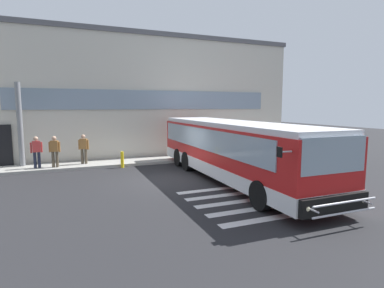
# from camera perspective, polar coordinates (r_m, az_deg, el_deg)

# --- Properties ---
(ground_plane) EXTENTS (80.00, 90.00, 0.02)m
(ground_plane) POSITION_cam_1_polar(r_m,az_deg,el_deg) (14.43, -5.19, -6.65)
(ground_plane) COLOR #232326
(ground_plane) RESTS_ON ground
(bay_paint_stripes) EXTENTS (4.40, 3.96, 0.01)m
(bay_paint_stripes) POSITION_cam_1_polar(r_m,az_deg,el_deg) (11.55, 10.87, -10.17)
(bay_paint_stripes) COLOR silver
(bay_paint_stripes) RESTS_ON ground
(terminal_building) EXTENTS (24.46, 13.80, 8.12)m
(terminal_building) POSITION_cam_1_polar(r_m,az_deg,el_deg) (25.29, -14.68, 8.29)
(terminal_building) COLOR beige
(terminal_building) RESTS_ON ground
(boarding_curb) EXTENTS (26.66, 2.00, 0.15)m
(boarding_curb) POSITION_cam_1_polar(r_m,az_deg,el_deg) (18.96, -9.46, -3.16)
(boarding_curb) COLOR #9E9B93
(boarding_curb) RESTS_ON ground
(entry_support_column) EXTENTS (0.28, 0.28, 4.53)m
(entry_support_column) POSITION_cam_1_polar(r_m,az_deg,el_deg) (18.99, -29.33, 3.17)
(entry_support_column) COLOR slate
(entry_support_column) RESTS_ON boarding_curb
(bus_main_foreground) EXTENTS (3.12, 12.30, 2.70)m
(bus_main_foreground) POSITION_cam_1_polar(r_m,az_deg,el_deg) (14.21, 7.42, -1.36)
(bus_main_foreground) COLOR red
(bus_main_foreground) RESTS_ON ground
(passenger_near_column) EXTENTS (0.58, 0.27, 1.68)m
(passenger_near_column) POSITION_cam_1_polar(r_m,az_deg,el_deg) (18.11, -26.92, -1.08)
(passenger_near_column) COLOR #1E2338
(passenger_near_column) RESTS_ON boarding_curb
(passenger_by_doorway) EXTENTS (0.58, 0.44, 1.68)m
(passenger_by_doorway) POSITION_cam_1_polar(r_m,az_deg,el_deg) (17.94, -24.13, -0.90)
(passenger_by_doorway) COLOR #4C4233
(passenger_by_doorway) RESTS_ON boarding_curb
(passenger_at_curb_edge) EXTENTS (0.56, 0.34, 1.68)m
(passenger_at_curb_edge) POSITION_cam_1_polar(r_m,az_deg,el_deg) (18.37, -19.47, -0.62)
(passenger_at_curb_edge) COLOR #4C4233
(passenger_at_curb_edge) RESTS_ON boarding_curb
(safety_bollard_yellow) EXTENTS (0.18, 0.18, 0.90)m
(safety_bollard_yellow) POSITION_cam_1_polar(r_m,az_deg,el_deg) (17.49, -12.83, -2.85)
(safety_bollard_yellow) COLOR yellow
(safety_bollard_yellow) RESTS_ON ground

